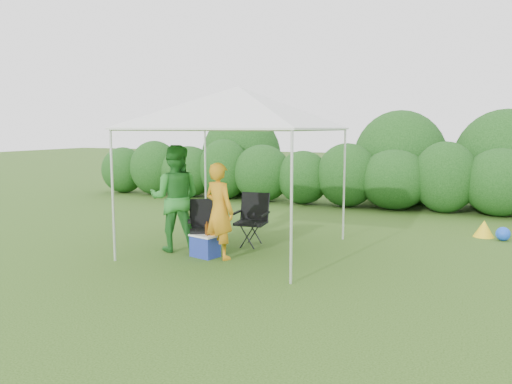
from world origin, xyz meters
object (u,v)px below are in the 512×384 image
at_px(chair_right, 253,216).
at_px(woman, 175,198).
at_px(canopy, 238,108).
at_px(man, 219,211).
at_px(cooler, 205,245).
at_px(chair_left, 205,223).

relative_size(chair_right, woman, 0.52).
bearing_deg(woman, canopy, -173.85).
relative_size(man, cooler, 3.03).
xyz_separation_m(chair_right, woman, (-1.06, -0.91, 0.38)).
bearing_deg(canopy, woman, -152.85).
relative_size(canopy, woman, 1.69).
distance_m(canopy, woman, 1.89).
relative_size(man, woman, 0.86).
xyz_separation_m(man, cooler, (-0.27, -0.01, -0.60)).
xyz_separation_m(woman, cooler, (0.68, -0.19, -0.73)).
distance_m(canopy, man, 1.81).
bearing_deg(cooler, chair_left, 134.67).
bearing_deg(man, woman, 7.11).
relative_size(chair_right, cooler, 1.83).
height_order(chair_right, chair_left, chair_right).
relative_size(canopy, man, 1.97).
bearing_deg(canopy, man, -92.31).
height_order(chair_right, man, man).
distance_m(canopy, chair_right, 1.97).
bearing_deg(chair_left, man, -62.42).
bearing_deg(cooler, chair_right, 86.25).
height_order(chair_right, woman, woman).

